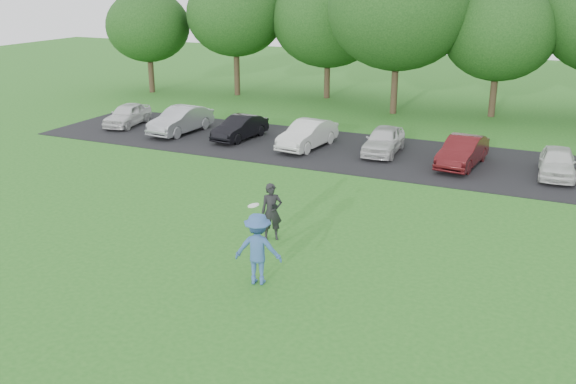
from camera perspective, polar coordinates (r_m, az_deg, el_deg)
name	(u,v)px	position (r m, az deg, el deg)	size (l,w,h in m)	color
ground	(228,284)	(15.96, -5.32, -8.11)	(100.00, 100.00, 0.00)	#256A1E
parking_lot	(383,155)	(27.25, 8.40, 3.27)	(32.00, 6.50, 0.03)	black
frisbee_player	(258,249)	(15.59, -2.69, -5.06)	(1.29, 0.94, 2.15)	#365A9A
camera_bystander	(272,212)	(18.15, -1.47, -1.77)	(0.72, 0.66, 1.66)	black
parked_cars	(426,146)	(26.65, 12.19, 4.00)	(28.56, 4.48, 1.23)	silver
tree_row	(470,21)	(35.56, 15.89, 14.38)	(42.39, 9.85, 8.64)	#38281C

